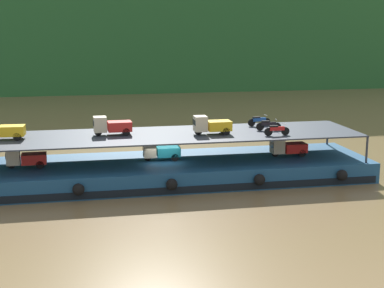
{
  "coord_description": "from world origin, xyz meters",
  "views": [
    {
      "loc": [
        -5.79,
        -40.1,
        11.26
      ],
      "look_at": [
        2.19,
        0.0,
        2.7
      ],
      "focal_mm": 52.87,
      "sensor_mm": 36.0,
      "label": 1
    }
  ],
  "objects_px": {
    "mini_truck_lower_stern": "(26,158)",
    "mini_truck_upper_stern": "(4,130)",
    "motorcycle_upper_centre": "(268,125)",
    "motorcycle_upper_stbd": "(259,121)",
    "cargo_barge": "(163,171)",
    "mini_truck_lower_mid": "(288,147)",
    "mini_truck_upper_fore": "(212,125)",
    "mini_truck_upper_mid": "(112,126)",
    "mini_truck_lower_aft": "(161,151)",
    "motorcycle_upper_port": "(277,130)"
  },
  "relations": [
    {
      "from": "cargo_barge",
      "to": "mini_truck_upper_stern",
      "type": "relative_size",
      "value": 11.01
    },
    {
      "from": "motorcycle_upper_port",
      "to": "mini_truck_lower_stern",
      "type": "bearing_deg",
      "value": 173.52
    },
    {
      "from": "cargo_barge",
      "to": "mini_truck_upper_mid",
      "type": "relative_size",
      "value": 11.05
    },
    {
      "from": "cargo_barge",
      "to": "mini_truck_upper_mid",
      "type": "distance_m",
      "value": 5.03
    },
    {
      "from": "mini_truck_lower_aft",
      "to": "motorcycle_upper_port",
      "type": "bearing_deg",
      "value": -16.68
    },
    {
      "from": "mini_truck_upper_stern",
      "to": "mini_truck_upper_mid",
      "type": "distance_m",
      "value": 7.47
    },
    {
      "from": "mini_truck_lower_stern",
      "to": "motorcycle_upper_port",
      "type": "distance_m",
      "value": 17.92
    },
    {
      "from": "mini_truck_upper_fore",
      "to": "motorcycle_upper_centre",
      "type": "height_order",
      "value": "mini_truck_upper_fore"
    },
    {
      "from": "mini_truck_lower_mid",
      "to": "cargo_barge",
      "type": "bearing_deg",
      "value": 179.09
    },
    {
      "from": "mini_truck_upper_stern",
      "to": "motorcycle_upper_centre",
      "type": "height_order",
      "value": "mini_truck_upper_stern"
    },
    {
      "from": "motorcycle_upper_stbd",
      "to": "mini_truck_upper_mid",
      "type": "bearing_deg",
      "value": -172.4
    },
    {
      "from": "cargo_barge",
      "to": "mini_truck_lower_aft",
      "type": "bearing_deg",
      "value": 102.22
    },
    {
      "from": "mini_truck_lower_stern",
      "to": "mini_truck_lower_mid",
      "type": "relative_size",
      "value": 1.01
    },
    {
      "from": "mini_truck_upper_mid",
      "to": "motorcycle_upper_centre",
      "type": "relative_size",
      "value": 1.47
    },
    {
      "from": "cargo_barge",
      "to": "mini_truck_lower_stern",
      "type": "distance_m",
      "value": 9.81
    },
    {
      "from": "mini_truck_lower_stern",
      "to": "mini_truck_lower_mid",
      "type": "distance_m",
      "value": 19.32
    },
    {
      "from": "mini_truck_lower_mid",
      "to": "mini_truck_upper_fore",
      "type": "height_order",
      "value": "mini_truck_upper_fore"
    },
    {
      "from": "cargo_barge",
      "to": "mini_truck_upper_mid",
      "type": "height_order",
      "value": "mini_truck_upper_mid"
    },
    {
      "from": "mini_truck_upper_stern",
      "to": "mini_truck_upper_fore",
      "type": "distance_m",
      "value": 14.64
    },
    {
      "from": "mini_truck_upper_fore",
      "to": "motorcycle_upper_stbd",
      "type": "height_order",
      "value": "mini_truck_upper_fore"
    },
    {
      "from": "mini_truck_lower_stern",
      "to": "mini_truck_upper_stern",
      "type": "height_order",
      "value": "mini_truck_upper_stern"
    },
    {
      "from": "cargo_barge",
      "to": "mini_truck_lower_mid",
      "type": "height_order",
      "value": "mini_truck_lower_mid"
    },
    {
      "from": "mini_truck_lower_stern",
      "to": "motorcycle_upper_centre",
      "type": "bearing_deg",
      "value": 0.15
    },
    {
      "from": "cargo_barge",
      "to": "mini_truck_lower_aft",
      "type": "distance_m",
      "value": 1.5
    },
    {
      "from": "mini_truck_lower_aft",
      "to": "mini_truck_upper_mid",
      "type": "xyz_separation_m",
      "value": [
        -3.54,
        0.13,
        2.0
      ]
    },
    {
      "from": "motorcycle_upper_port",
      "to": "motorcycle_upper_centre",
      "type": "distance_m",
      "value": 2.06
    },
    {
      "from": "mini_truck_upper_stern",
      "to": "motorcycle_upper_centre",
      "type": "relative_size",
      "value": 1.47
    },
    {
      "from": "mini_truck_lower_aft",
      "to": "motorcycle_upper_stbd",
      "type": "xyz_separation_m",
      "value": [
        8.09,
        1.68,
        1.74
      ]
    },
    {
      "from": "mini_truck_lower_mid",
      "to": "mini_truck_upper_fore",
      "type": "relative_size",
      "value": 1.0
    },
    {
      "from": "mini_truck_lower_aft",
      "to": "cargo_barge",
      "type": "bearing_deg",
      "value": -77.78
    },
    {
      "from": "mini_truck_upper_stern",
      "to": "mini_truck_upper_fore",
      "type": "relative_size",
      "value": 1.01
    },
    {
      "from": "cargo_barge",
      "to": "mini_truck_lower_stern",
      "type": "xyz_separation_m",
      "value": [
        -9.71,
        -0.01,
        1.44
      ]
    },
    {
      "from": "cargo_barge",
      "to": "mini_truck_upper_fore",
      "type": "xyz_separation_m",
      "value": [
        3.52,
        -0.62,
        3.44
      ]
    },
    {
      "from": "mini_truck_lower_mid",
      "to": "mini_truck_upper_stern",
      "type": "height_order",
      "value": "mini_truck_upper_stern"
    },
    {
      "from": "mini_truck_upper_fore",
      "to": "motorcycle_upper_port",
      "type": "height_order",
      "value": "mini_truck_upper_fore"
    },
    {
      "from": "motorcycle_upper_centre",
      "to": "motorcycle_upper_port",
      "type": "bearing_deg",
      "value": -91.98
    },
    {
      "from": "mini_truck_upper_mid",
      "to": "mini_truck_upper_stern",
      "type": "bearing_deg",
      "value": -178.01
    },
    {
      "from": "mini_truck_lower_aft",
      "to": "mini_truck_upper_mid",
      "type": "height_order",
      "value": "mini_truck_upper_mid"
    },
    {
      "from": "mini_truck_lower_mid",
      "to": "motorcycle_upper_stbd",
      "type": "distance_m",
      "value": 3.27
    },
    {
      "from": "motorcycle_upper_centre",
      "to": "mini_truck_lower_stern",
      "type": "bearing_deg",
      "value": -179.85
    },
    {
      "from": "mini_truck_lower_stern",
      "to": "motorcycle_upper_centre",
      "type": "relative_size",
      "value": 1.46
    },
    {
      "from": "motorcycle_upper_centre",
      "to": "motorcycle_upper_stbd",
      "type": "height_order",
      "value": "same"
    },
    {
      "from": "mini_truck_lower_mid",
      "to": "mini_truck_upper_fore",
      "type": "bearing_deg",
      "value": -175.65
    },
    {
      "from": "mini_truck_upper_stern",
      "to": "motorcycle_upper_centre",
      "type": "xyz_separation_m",
      "value": [
        19.17,
        -0.24,
        -0.26
      ]
    },
    {
      "from": "mini_truck_lower_stern",
      "to": "mini_truck_lower_aft",
      "type": "bearing_deg",
      "value": 2.46
    },
    {
      "from": "mini_truck_upper_mid",
      "to": "motorcycle_upper_port",
      "type": "xyz_separation_m",
      "value": [
        11.64,
        -2.56,
        -0.26
      ]
    },
    {
      "from": "motorcycle_upper_centre",
      "to": "motorcycle_upper_stbd",
      "type": "xyz_separation_m",
      "value": [
        -0.08,
        2.05,
        0.0
      ]
    },
    {
      "from": "mini_truck_upper_mid",
      "to": "mini_truck_lower_aft",
      "type": "bearing_deg",
      "value": -2.11
    },
    {
      "from": "mini_truck_upper_mid",
      "to": "motorcycle_upper_port",
      "type": "bearing_deg",
      "value": -12.39
    },
    {
      "from": "cargo_barge",
      "to": "motorcycle_upper_port",
      "type": "height_order",
      "value": "motorcycle_upper_port"
    }
  ]
}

